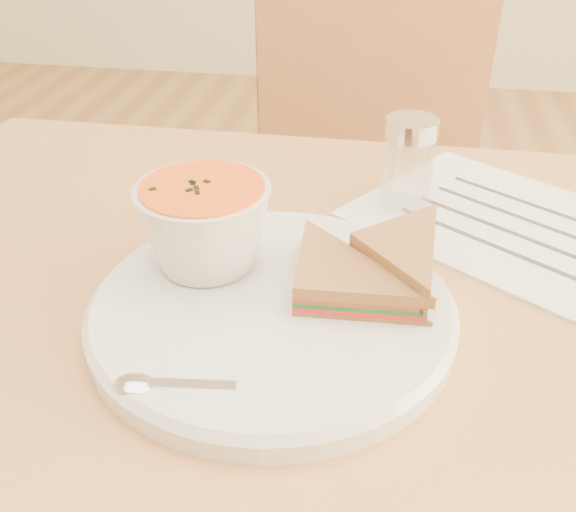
% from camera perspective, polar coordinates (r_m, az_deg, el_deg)
% --- Properties ---
extents(chair_far, '(0.51, 0.51, 0.91)m').
position_cam_1_polar(chair_far, '(1.12, 8.83, -1.50)').
color(chair_far, brown).
rests_on(chair_far, floor).
extents(plate, '(0.36, 0.36, 0.02)m').
position_cam_1_polar(plate, '(0.53, -1.44, -4.89)').
color(plate, white).
rests_on(plate, dining_table).
extents(soup_bowl, '(0.12, 0.12, 0.08)m').
position_cam_1_polar(soup_bowl, '(0.55, -7.35, 2.34)').
color(soup_bowl, white).
rests_on(soup_bowl, plate).
extents(sandwich_half_a, '(0.11, 0.11, 0.03)m').
position_cam_1_polar(sandwich_half_a, '(0.49, 0.36, -4.43)').
color(sandwich_half_a, '#9B5E36').
rests_on(sandwich_half_a, plate).
extents(sandwich_half_b, '(0.14, 0.14, 0.03)m').
position_cam_1_polar(sandwich_half_b, '(0.54, 5.45, 0.68)').
color(sandwich_half_b, '#9B5E36').
rests_on(sandwich_half_b, plate).
extents(spoon, '(0.15, 0.05, 0.01)m').
position_cam_1_polar(spoon, '(0.45, -7.93, -11.39)').
color(spoon, silver).
rests_on(spoon, plate).
extents(paper_menu, '(0.38, 0.36, 0.00)m').
position_cam_1_polar(paper_menu, '(0.70, 19.54, 2.53)').
color(paper_menu, white).
rests_on(paper_menu, dining_table).
extents(condiment_shaker, '(0.07, 0.07, 0.10)m').
position_cam_1_polar(condiment_shaker, '(0.69, 10.62, 8.04)').
color(condiment_shaker, silver).
rests_on(condiment_shaker, dining_table).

